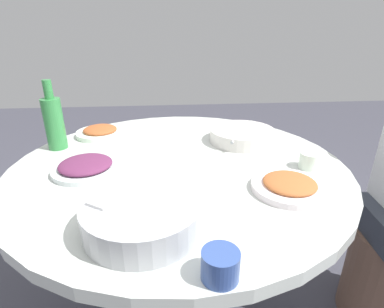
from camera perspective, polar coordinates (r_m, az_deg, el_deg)
The scene contains 9 objects.
round_dining_table at distance 1.18m, azimuth -2.40°, elevation -6.17°, with size 1.24×1.24×0.77m.
rice_bowl at distance 0.78m, azimuth -9.37°, elevation -11.28°, with size 0.30×0.30×0.09m.
soup_bowl at distance 1.35m, azimuth 9.50°, elevation 3.44°, with size 0.28×0.28×0.06m.
dish_eggplant at distance 1.12m, azimuth -19.49°, elevation -2.23°, with size 0.23×0.23×0.05m.
dish_tofu_braise at distance 0.99m, azimuth 18.00°, elevation -5.70°, with size 0.24×0.24×0.04m.
dish_stirfry at distance 1.48m, azimuth -17.00°, elevation 4.08°, with size 0.22×0.22×0.05m.
green_bottle at distance 1.36m, azimuth -24.71°, elevation 5.57°, with size 0.08×0.08×0.28m.
tea_cup_near at distance 1.16m, azimuth 21.41°, elevation -1.16°, with size 0.07×0.07×0.06m, color white.
tea_cup_far at distance 0.65m, azimuth 5.39°, elevation -20.26°, with size 0.08×0.08×0.06m, color #324D93.
Camera 1 is at (-1.03, 0.04, 1.25)m, focal length 28.12 mm.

